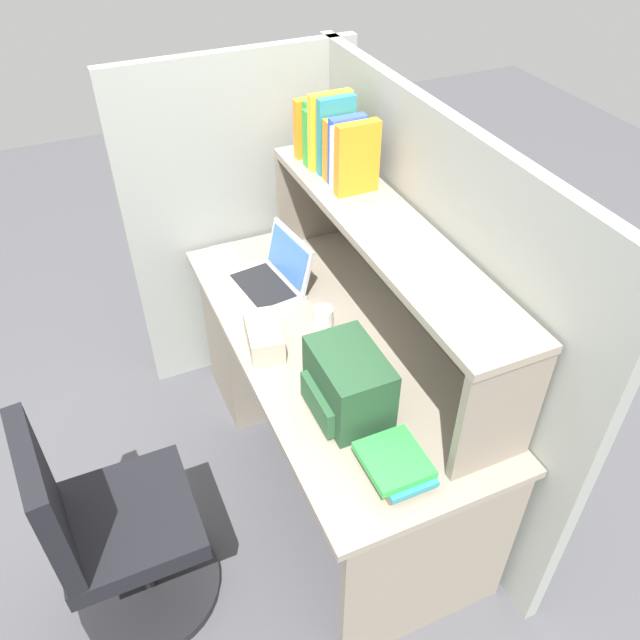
{
  "coord_description": "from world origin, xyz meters",
  "views": [
    {
      "loc": [
        1.62,
        -0.76,
        2.33
      ],
      "look_at": [
        0.0,
        -0.05,
        0.85
      ],
      "focal_mm": 36.07,
      "sensor_mm": 36.0,
      "label": 1
    }
  ],
  "objects_px": {
    "computer_mouse": "(223,251)",
    "tissue_box": "(264,337)",
    "office_chair": "(115,538)",
    "laptop": "(273,276)",
    "backpack": "(347,384)",
    "paper_cup": "(323,319)"
  },
  "relations": [
    {
      "from": "computer_mouse",
      "to": "tissue_box",
      "type": "bearing_deg",
      "value": -2.31
    },
    {
      "from": "office_chair",
      "to": "laptop",
      "type": "bearing_deg",
      "value": -56.84
    },
    {
      "from": "laptop",
      "to": "tissue_box",
      "type": "xyz_separation_m",
      "value": [
        0.34,
        -0.16,
        -0.0
      ]
    },
    {
      "from": "computer_mouse",
      "to": "office_chair",
      "type": "height_order",
      "value": "office_chair"
    },
    {
      "from": "backpack",
      "to": "computer_mouse",
      "type": "xyz_separation_m",
      "value": [
        -1.04,
        -0.1,
        -0.1
      ]
    },
    {
      "from": "backpack",
      "to": "computer_mouse",
      "type": "relative_size",
      "value": 2.88
    },
    {
      "from": "office_chair",
      "to": "paper_cup",
      "type": "bearing_deg",
      "value": -74.87
    },
    {
      "from": "backpack",
      "to": "paper_cup",
      "type": "height_order",
      "value": "backpack"
    },
    {
      "from": "backpack",
      "to": "office_chair",
      "type": "relative_size",
      "value": 0.32
    },
    {
      "from": "computer_mouse",
      "to": "tissue_box",
      "type": "height_order",
      "value": "tissue_box"
    },
    {
      "from": "tissue_box",
      "to": "backpack",
      "type": "bearing_deg",
      "value": 30.7
    },
    {
      "from": "paper_cup",
      "to": "tissue_box",
      "type": "distance_m",
      "value": 0.24
    },
    {
      "from": "tissue_box",
      "to": "office_chair",
      "type": "xyz_separation_m",
      "value": [
        0.34,
        -0.67,
        -0.39
      ]
    },
    {
      "from": "computer_mouse",
      "to": "paper_cup",
      "type": "distance_m",
      "value": 0.67
    },
    {
      "from": "laptop",
      "to": "paper_cup",
      "type": "bearing_deg",
      "value": 12.81
    },
    {
      "from": "computer_mouse",
      "to": "tissue_box",
      "type": "distance_m",
      "value": 0.65
    },
    {
      "from": "computer_mouse",
      "to": "office_chair",
      "type": "relative_size",
      "value": 0.11
    },
    {
      "from": "laptop",
      "to": "tissue_box",
      "type": "bearing_deg",
      "value": -25.85
    },
    {
      "from": "laptop",
      "to": "backpack",
      "type": "xyz_separation_m",
      "value": [
        0.73,
        -0.02,
        0.06
      ]
    },
    {
      "from": "office_chair",
      "to": "tissue_box",
      "type": "bearing_deg",
      "value": -69.24
    },
    {
      "from": "laptop",
      "to": "tissue_box",
      "type": "height_order",
      "value": "laptop"
    },
    {
      "from": "tissue_box",
      "to": "paper_cup",
      "type": "bearing_deg",
      "value": 103.42
    }
  ]
}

